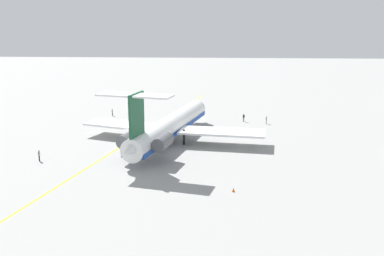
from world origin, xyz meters
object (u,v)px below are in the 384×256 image
Objects in this scene: main_jetliner at (169,127)px; ground_crew_near_tail at (244,117)px; ground_crew_near_nose at (266,119)px; ground_crew_portside at (39,154)px; ground_crew_starboard at (112,111)px; safety_cone_nose at (233,190)px.

ground_crew_near_tail is (-19.01, 14.83, -2.02)m from main_jetliner.
ground_crew_near_nose is 5.23m from ground_crew_near_tail.
ground_crew_portside is at bearing 124.78° from ground_crew_near_tail.
ground_crew_portside is at bearing 118.73° from ground_crew_starboard.
ground_crew_starboard is 3.07× the size of safety_cone_nose.
ground_crew_near_tail is 1.08× the size of ground_crew_starboard.
ground_crew_near_nose reaches higher than safety_cone_nose.
ground_crew_near_tail is at bearing -24.39° from main_jetliner.
ground_crew_near_tail is at bearing -118.26° from ground_crew_portside.
main_jetliner is at bearing 159.16° from ground_crew_starboard.
ground_crew_near_tail is at bearing -153.46° from ground_crew_starboard.
main_jetliner reaches higher than ground_crew_near_nose.
ground_crew_starboard is (-23.49, -16.07, -2.10)m from main_jetliner.
ground_crew_portside is at bearing 134.41° from main_jetliner.
main_jetliner is 23.38× the size of ground_crew_starboard.
main_jetliner is 24.20m from ground_crew_near_tail.
ground_crew_near_tail reaches higher than ground_crew_near_nose.
ground_crew_portside is (11.83, -19.82, -2.03)m from main_jetliner.
ground_crew_near_nose is at bearing 168.20° from safety_cone_nose.
ground_crew_near_tail is 1.01× the size of ground_crew_portside.
main_jetliner is at bearing -129.10° from ground_crew_portside.
ground_crew_near_nose is at bearing -118.30° from ground_crew_near_tail.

